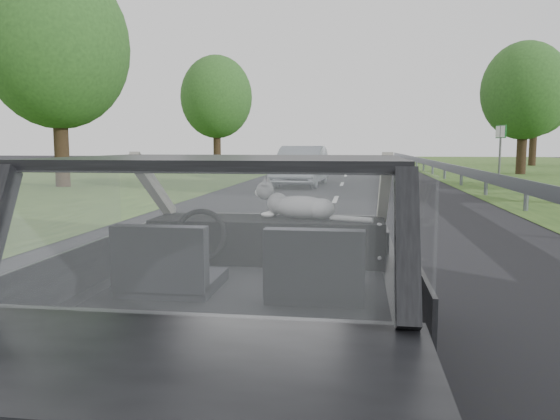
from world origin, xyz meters
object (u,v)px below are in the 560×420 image
(subject_car, at_px, (251,279))
(other_car, at_px, (301,166))
(highway_sign, at_px, (500,152))
(cat, at_px, (301,206))

(subject_car, distance_m, other_car, 17.29)
(subject_car, height_order, highway_sign, highway_sign)
(cat, bearing_deg, highway_sign, 88.08)
(subject_car, bearing_deg, highway_sign, 73.04)
(subject_car, height_order, cat, subject_car)
(highway_sign, bearing_deg, subject_car, -118.59)
(highway_sign, bearing_deg, other_car, -159.95)
(other_car, bearing_deg, highway_sign, 35.39)
(other_car, relative_size, highway_sign, 1.88)
(cat, distance_m, highway_sign, 22.68)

